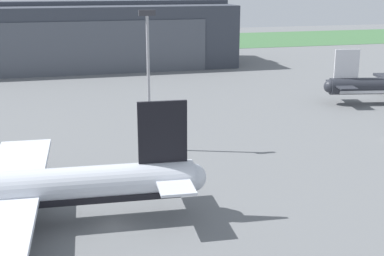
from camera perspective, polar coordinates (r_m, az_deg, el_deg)
ground_plane at (r=58.00m, az=-8.47°, el=-10.01°), size 440.00×440.00×0.00m
grass_field_strip at (r=217.11m, az=-13.60°, el=8.62°), size 440.00×56.00×0.08m
maintenance_hangar at (r=160.42m, az=-11.52°, el=9.63°), size 85.87×29.52×18.98m
airliner_near_right at (r=57.82m, az=-19.82°, el=-6.49°), size 43.16×37.18×12.84m
apron_light_mast at (r=78.37m, az=-4.70°, el=6.10°), size 2.40×0.50×20.72m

